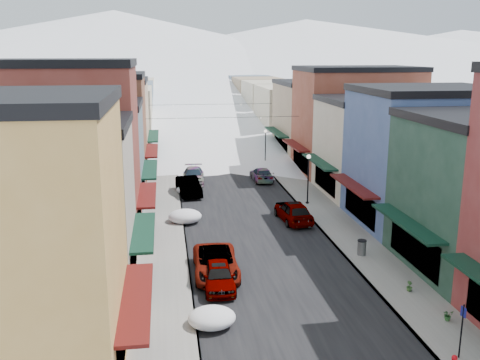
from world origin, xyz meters
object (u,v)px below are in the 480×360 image
object	(u,v)px
car_white_suv	(216,263)
car_silver_sedan	(219,276)
car_green_sedan	(291,210)
streetlamp_near	(308,173)
trash_can	(362,247)
car_dark_hatch	(189,186)

from	to	relation	value
car_white_suv	car_silver_sedan	world-z (taller)	car_white_suv
car_green_sedan	streetlamp_near	distance (m)	4.82
car_white_suv	trash_can	bearing A→B (deg)	10.76
car_green_sedan	streetlamp_near	bearing A→B (deg)	-125.33
car_white_suv	car_silver_sedan	distance (m)	1.75
car_dark_hatch	car_green_sedan	bearing A→B (deg)	-55.51
car_white_suv	streetlamp_near	distance (m)	16.87
car_white_suv	car_green_sedan	world-z (taller)	car_white_suv
streetlamp_near	car_silver_sedan	bearing A→B (deg)	-120.85
car_white_suv	car_dark_hatch	world-z (taller)	car_dark_hatch
car_green_sedan	streetlamp_near	world-z (taller)	streetlamp_near
car_dark_hatch	car_green_sedan	distance (m)	11.44
car_green_sedan	car_silver_sedan	bearing A→B (deg)	57.46
car_white_suv	streetlamp_near	xyz separation A→B (m)	(9.35, 13.90, 2.09)
trash_can	streetlamp_near	size ratio (longest dim) A/B	0.23
car_silver_sedan	car_dark_hatch	size ratio (longest dim) A/B	0.85
car_white_suv	car_green_sedan	xyz separation A→B (m)	(7.00, 10.28, -0.08)
car_white_suv	trash_can	world-z (taller)	car_white_suv
car_green_sedan	streetlamp_near	xyz separation A→B (m)	(2.35, 3.61, 2.16)
car_green_sedan	trash_can	size ratio (longest dim) A/B	4.27
car_white_suv	trash_can	distance (m)	9.75
car_silver_sedan	trash_can	world-z (taller)	car_silver_sedan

